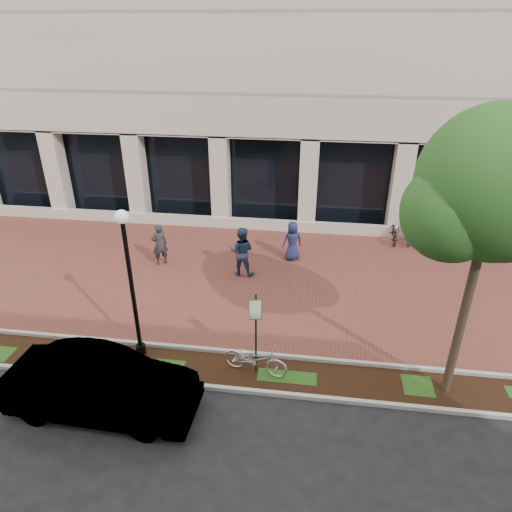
# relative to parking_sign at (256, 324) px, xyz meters

# --- Properties ---
(ground) EXTENTS (120.00, 120.00, 0.00)m
(ground) POSITION_rel_parking_sign_xyz_m (-1.01, 5.14, -1.58)
(ground) COLOR black
(ground) RESTS_ON ground
(brick_plaza) EXTENTS (40.00, 9.00, 0.01)m
(brick_plaza) POSITION_rel_parking_sign_xyz_m (-1.01, 5.14, -1.57)
(brick_plaza) COLOR brown
(brick_plaza) RESTS_ON ground
(planting_strip) EXTENTS (40.00, 1.50, 0.01)m
(planting_strip) POSITION_rel_parking_sign_xyz_m (-1.01, -0.11, -1.57)
(planting_strip) COLOR black
(planting_strip) RESTS_ON ground
(curb_plaza_side) EXTENTS (40.00, 0.12, 0.12)m
(curb_plaza_side) POSITION_rel_parking_sign_xyz_m (-1.01, 0.64, -1.52)
(curb_plaza_side) COLOR #B4B3A9
(curb_plaza_side) RESTS_ON ground
(curb_street_side) EXTENTS (40.00, 0.12, 0.12)m
(curb_street_side) POSITION_rel_parking_sign_xyz_m (-1.01, -0.86, -1.52)
(curb_street_side) COLOR #B4B3A9
(curb_street_side) RESTS_ON ground
(parking_sign) EXTENTS (0.34, 0.07, 2.49)m
(parking_sign) POSITION_rel_parking_sign_xyz_m (0.00, 0.00, 0.00)
(parking_sign) COLOR #123316
(parking_sign) RESTS_ON ground
(lamppost) EXTENTS (0.36, 0.36, 4.47)m
(lamppost) POSITION_rel_parking_sign_xyz_m (-3.42, 0.31, 0.94)
(lamppost) COLOR black
(lamppost) RESTS_ON ground
(street_tree) EXTENTS (3.97, 3.31, 7.30)m
(street_tree) POSITION_rel_parking_sign_xyz_m (5.08, -0.01, 3.85)
(street_tree) COLOR #4A392A
(street_tree) RESTS_ON ground
(locked_bicycle) EXTENTS (1.91, 0.97, 0.96)m
(locked_bicycle) POSITION_rel_parking_sign_xyz_m (-0.00, -0.05, -1.10)
(locked_bicycle) COLOR silver
(locked_bicycle) RESTS_ON ground
(pedestrian_left) EXTENTS (0.75, 0.70, 1.71)m
(pedestrian_left) POSITION_rel_parking_sign_xyz_m (-4.60, 5.74, -0.72)
(pedestrian_left) COLOR #2A292F
(pedestrian_left) RESTS_ON ground
(pedestrian_mid) EXTENTS (0.98, 0.78, 1.93)m
(pedestrian_mid) POSITION_rel_parking_sign_xyz_m (-1.27, 5.34, -0.62)
(pedestrian_mid) COLOR navy
(pedestrian_mid) RESTS_ON ground
(pedestrian_right) EXTENTS (0.94, 0.79, 1.63)m
(pedestrian_right) POSITION_rel_parking_sign_xyz_m (0.54, 6.82, -0.76)
(pedestrian_right) COLOR #1E214B
(pedestrian_right) RESTS_ON ground
(bollard) EXTENTS (0.12, 0.12, 0.91)m
(bollard) POSITION_rel_parking_sign_xyz_m (7.18, 7.68, -1.12)
(bollard) COLOR #B3B3B8
(bollard) RESTS_ON ground
(bike_rack_cluster) EXTENTS (4.13, 1.77, 0.97)m
(bike_rack_cluster) POSITION_rel_parking_sign_xyz_m (6.51, 9.17, -1.12)
(bike_rack_cluster) COLOR black
(bike_rack_cluster) RESTS_ON ground
(sedan_near_curb) EXTENTS (4.74, 1.79, 1.55)m
(sedan_near_curb) POSITION_rel_parking_sign_xyz_m (-3.52, -1.91, -0.81)
(sedan_near_curb) COLOR #BCBDC1
(sedan_near_curb) RESTS_ON ground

